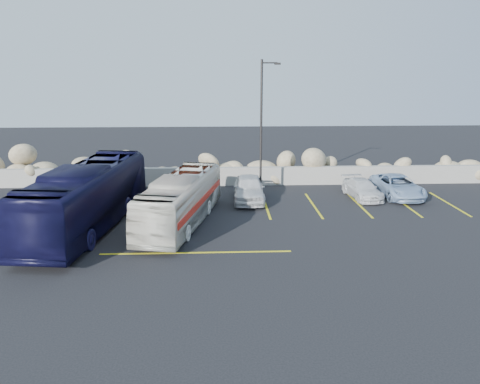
{
  "coord_description": "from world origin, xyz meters",
  "views": [
    {
      "loc": [
        0.06,
        -18.13,
        7.42
      ],
      "look_at": [
        1.01,
        4.0,
        1.61
      ],
      "focal_mm": 35.0,
      "sensor_mm": 36.0,
      "label": 1
    }
  ],
  "objects_px": {
    "vintage_bus": "(181,200)",
    "car_c": "(362,189)",
    "car_a": "(249,188)",
    "car_d": "(398,186)",
    "tour_coach": "(88,197)",
    "lamppost": "(262,124)"
  },
  "relations": [
    {
      "from": "vintage_bus",
      "to": "tour_coach",
      "type": "relative_size",
      "value": 0.8
    },
    {
      "from": "car_c",
      "to": "tour_coach",
      "type": "bearing_deg",
      "value": -168.08
    },
    {
      "from": "lamppost",
      "to": "tour_coach",
      "type": "xyz_separation_m",
      "value": [
        -8.86,
        -5.78,
        -2.76
      ]
    },
    {
      "from": "lamppost",
      "to": "car_d",
      "type": "bearing_deg",
      "value": -5.48
    },
    {
      "from": "car_a",
      "to": "car_c",
      "type": "relative_size",
      "value": 1.17
    },
    {
      "from": "car_a",
      "to": "car_d",
      "type": "xyz_separation_m",
      "value": [
        9.0,
        0.58,
        -0.11
      ]
    },
    {
      "from": "vintage_bus",
      "to": "lamppost",
      "type": "bearing_deg",
      "value": 62.76
    },
    {
      "from": "vintage_bus",
      "to": "car_a",
      "type": "height_order",
      "value": "vintage_bus"
    },
    {
      "from": "car_a",
      "to": "car_d",
      "type": "height_order",
      "value": "car_a"
    },
    {
      "from": "car_d",
      "to": "lamppost",
      "type": "bearing_deg",
      "value": 172.11
    },
    {
      "from": "lamppost",
      "to": "car_a",
      "type": "xyz_separation_m",
      "value": [
        -0.84,
        -1.36,
        -3.55
      ]
    },
    {
      "from": "lamppost",
      "to": "car_d",
      "type": "relative_size",
      "value": 1.75
    },
    {
      "from": "car_a",
      "to": "car_c",
      "type": "bearing_deg",
      "value": 4.96
    },
    {
      "from": "vintage_bus",
      "to": "car_c",
      "type": "height_order",
      "value": "vintage_bus"
    },
    {
      "from": "vintage_bus",
      "to": "car_d",
      "type": "xyz_separation_m",
      "value": [
        12.59,
        4.63,
        -0.59
      ]
    },
    {
      "from": "car_c",
      "to": "car_a",
      "type": "bearing_deg",
      "value": 177.08
    },
    {
      "from": "vintage_bus",
      "to": "car_d",
      "type": "distance_m",
      "value": 13.43
    },
    {
      "from": "car_c",
      "to": "car_d",
      "type": "relative_size",
      "value": 0.81
    },
    {
      "from": "car_c",
      "to": "car_d",
      "type": "xyz_separation_m",
      "value": [
        2.21,
        0.21,
        0.1
      ]
    },
    {
      "from": "car_d",
      "to": "car_c",
      "type": "bearing_deg",
      "value": -176.89
    },
    {
      "from": "lamppost",
      "to": "car_d",
      "type": "height_order",
      "value": "lamppost"
    },
    {
      "from": "tour_coach",
      "to": "car_a",
      "type": "height_order",
      "value": "tour_coach"
    }
  ]
}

